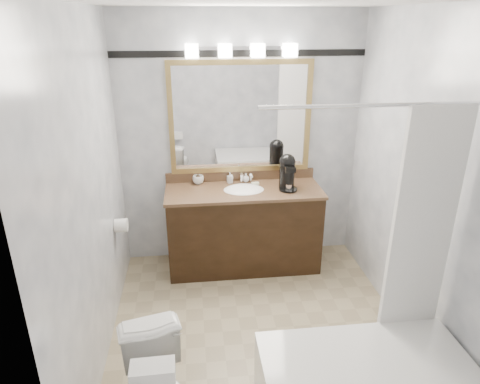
# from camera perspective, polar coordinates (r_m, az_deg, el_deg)

# --- Properties ---
(room) EXTENTS (2.42, 2.62, 2.52)m
(room) POSITION_cam_1_polar(r_m,az_deg,el_deg) (3.09, 2.85, 0.28)
(room) COLOR tan
(room) RESTS_ON ground
(vanity) EXTENTS (1.53, 0.58, 0.97)m
(vanity) POSITION_cam_1_polar(r_m,az_deg,el_deg) (4.35, 0.48, -4.65)
(vanity) COLOR black
(vanity) RESTS_ON ground
(mirror) EXTENTS (1.40, 0.04, 1.10)m
(mirror) POSITION_cam_1_polar(r_m,az_deg,el_deg) (4.24, 0.08, 9.87)
(mirror) COLOR #AB8B4D
(mirror) RESTS_ON room
(vanity_light_bar) EXTENTS (1.02, 0.14, 0.12)m
(vanity_light_bar) POSITION_cam_1_polar(r_m,az_deg,el_deg) (4.10, 0.18, 18.39)
(vanity_light_bar) COLOR silver
(vanity_light_bar) RESTS_ON room
(accent_stripe) EXTENTS (2.40, 0.01, 0.06)m
(accent_stripe) POSITION_cam_1_polar(r_m,az_deg,el_deg) (4.17, 0.06, 17.99)
(accent_stripe) COLOR black
(accent_stripe) RESTS_ON room
(bathtub) EXTENTS (1.30, 0.75, 1.96)m
(bathtub) POSITION_cam_1_polar(r_m,az_deg,el_deg) (3.05, 16.72, -23.06)
(bathtub) COLOR white
(bathtub) RESTS_ON ground
(tp_roll) EXTENTS (0.11, 0.12, 0.12)m
(tp_roll) POSITION_cam_1_polar(r_m,az_deg,el_deg) (3.94, -15.57, -4.29)
(tp_roll) COLOR white
(tp_roll) RESTS_ON room
(tissue_box) EXTENTS (0.23, 0.13, 0.09)m
(tissue_box) POSITION_cam_1_polar(r_m,az_deg,el_deg) (2.41, -11.55, -22.52)
(tissue_box) COLOR white
(tissue_box) RESTS_ON toilet
(coffee_maker) EXTENTS (0.18, 0.23, 0.35)m
(coffee_maker) POSITION_cam_1_polar(r_m,az_deg,el_deg) (4.17, 6.32, 2.80)
(coffee_maker) COLOR black
(coffee_maker) RESTS_ON vanity
(cup_left) EXTENTS (0.14, 0.14, 0.09)m
(cup_left) POSITION_cam_1_polar(r_m,az_deg,el_deg) (4.33, -5.60, 1.64)
(cup_left) COLOR white
(cup_left) RESTS_ON vanity
(soap_bottle_a) EXTENTS (0.06, 0.06, 0.11)m
(soap_bottle_a) POSITION_cam_1_polar(r_m,az_deg,el_deg) (4.33, -1.36, 1.92)
(soap_bottle_a) COLOR white
(soap_bottle_a) RESTS_ON vanity
(soap_bottle_b) EXTENTS (0.09, 0.09, 0.09)m
(soap_bottle_b) POSITION_cam_1_polar(r_m,az_deg,el_deg) (4.36, 0.79, 1.94)
(soap_bottle_b) COLOR white
(soap_bottle_b) RESTS_ON vanity
(soap_bar) EXTENTS (0.08, 0.05, 0.02)m
(soap_bar) POSITION_cam_1_polar(r_m,az_deg,el_deg) (4.30, 2.05, 1.14)
(soap_bar) COLOR beige
(soap_bar) RESTS_ON vanity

